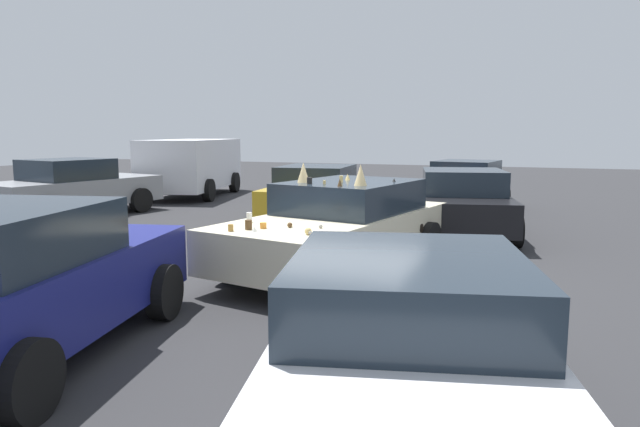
# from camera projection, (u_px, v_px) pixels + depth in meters

# --- Properties ---
(ground_plane) EXTENTS (60.00, 60.00, 0.00)m
(ground_plane) POSITION_uv_depth(u_px,v_px,m) (338.00, 270.00, 9.12)
(ground_plane) COLOR #2D2D30
(art_car_decorated) EXTENTS (4.95, 2.78, 1.71)m
(art_car_decorated) POSITION_uv_depth(u_px,v_px,m) (341.00, 225.00, 9.10)
(art_car_decorated) COLOR beige
(art_car_decorated) RESTS_ON ground
(parked_van_behind_right) EXTENTS (5.25, 3.14, 1.93)m
(parked_van_behind_right) POSITION_uv_depth(u_px,v_px,m) (192.00, 164.00, 19.63)
(parked_van_behind_right) COLOR silver
(parked_van_behind_right) RESTS_ON ground
(parked_sedan_near_right) EXTENTS (4.45, 2.43, 1.39)m
(parked_sedan_near_right) POSITION_uv_depth(u_px,v_px,m) (463.00, 187.00, 15.95)
(parked_sedan_near_right) COLOR gray
(parked_sedan_near_right) RESTS_ON ground
(parked_sedan_far_right) EXTENTS (4.60, 2.69, 1.40)m
(parked_sedan_far_right) POSITION_uv_depth(u_px,v_px,m) (461.00, 202.00, 12.27)
(parked_sedan_far_right) COLOR black
(parked_sedan_far_right) RESTS_ON ground
(parked_sedan_near_left) EXTENTS (4.33, 2.69, 1.33)m
(parked_sedan_near_left) POSITION_uv_depth(u_px,v_px,m) (407.00, 341.00, 4.16)
(parked_sedan_near_left) COLOR white
(parked_sedan_near_left) RESTS_ON ground
(parked_sedan_far_left) EXTENTS (4.66, 2.68, 1.50)m
(parked_sedan_far_left) POSITION_uv_depth(u_px,v_px,m) (73.00, 188.00, 14.96)
(parked_sedan_far_left) COLOR gray
(parked_sedan_far_left) RESTS_ON ground
(parked_sedan_behind_left) EXTENTS (4.26, 2.67, 1.51)m
(parked_sedan_behind_left) POSITION_uv_depth(u_px,v_px,m) (15.00, 281.00, 5.50)
(parked_sedan_behind_left) COLOR navy
(parked_sedan_behind_left) RESTS_ON ground
(parked_sedan_behind_right) EXTENTS (4.56, 2.39, 1.36)m
(parked_sedan_behind_right) POSITION_uv_depth(u_px,v_px,m) (317.00, 193.00, 14.28)
(parked_sedan_behind_right) COLOR gold
(parked_sedan_behind_right) RESTS_ON ground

